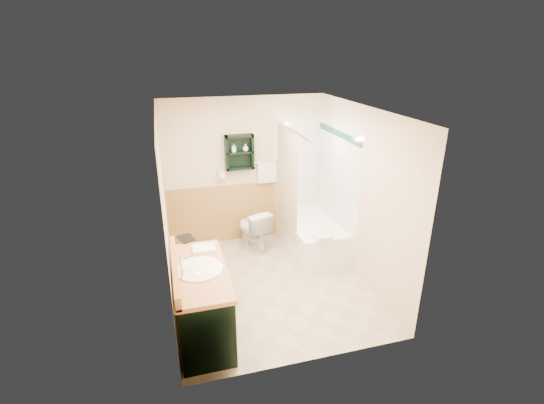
{
  "coord_description": "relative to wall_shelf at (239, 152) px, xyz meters",
  "views": [
    {
      "loc": [
        -1.23,
        -4.53,
        3.11
      ],
      "look_at": [
        0.09,
        0.2,
        1.15
      ],
      "focal_mm": 26.0,
      "sensor_mm": 36.0,
      "label": 1
    }
  ],
  "objects": [
    {
      "name": "soap_bottle_a",
      "position": [
        -0.09,
        -0.01,
        0.04
      ],
      "size": [
        0.06,
        0.13,
        0.06
      ],
      "primitive_type": "imported",
      "rotation": [
        0.0,
        0.0,
        0.02
      ],
      "color": "white",
      "rests_on": "wall_shelf"
    },
    {
      "name": "tile_back",
      "position": [
        1.13,
        0.07,
        -0.5
      ],
      "size": [
        0.95,
        0.95,
        2.1
      ],
      "primitive_type": null,
      "color": "white",
      "rests_on": "back_wall"
    },
    {
      "name": "vanity",
      "position": [
        -0.89,
        -2.16,
        -1.13
      ],
      "size": [
        0.59,
        1.32,
        0.84
      ],
      "primitive_type": "cube",
      "color": "black",
      "rests_on": "ground"
    },
    {
      "name": "floor",
      "position": [
        0.1,
        -1.41,
        -1.55
      ],
      "size": [
        3.0,
        3.0,
        0.0
      ],
      "primitive_type": "plane",
      "color": "#C1B18C",
      "rests_on": "ground"
    },
    {
      "name": "shower_curtain",
      "position": [
        0.63,
        -0.48,
        -0.4
      ],
      "size": [
        1.05,
        1.05,
        1.7
      ],
      "primitive_type": null,
      "color": "beige",
      "rests_on": "curtain_rod"
    },
    {
      "name": "mirror_glass",
      "position": [
        -1.17,
        -1.96,
        -0.05
      ],
      "size": [
        1.2,
        1.2,
        0.9
      ],
      "primitive_type": null,
      "color": "white",
      "rests_on": "left_wall"
    },
    {
      "name": "toilet",
      "position": [
        0.12,
        -0.29,
        -1.21
      ],
      "size": [
        0.56,
        0.77,
        0.67
      ],
      "primitive_type": "imported",
      "rotation": [
        0.0,
        0.0,
        3.42
      ],
      "color": "white",
      "rests_on": "ground"
    },
    {
      "name": "tub_towel",
      "position": [
        0.92,
        -1.28,
        -0.99
      ],
      "size": [
        0.23,
        0.19,
        0.07
      ],
      "primitive_type": "cube",
      "color": "white",
      "rests_on": "bathtub"
    },
    {
      "name": "counter_towel",
      "position": [
        -0.79,
        -1.72,
        -0.69
      ],
      "size": [
        0.27,
        0.21,
        0.04
      ],
      "primitive_type": "cube",
      "color": "white",
      "rests_on": "vanity"
    },
    {
      "name": "mirror_frame",
      "position": [
        -1.17,
        -1.96,
        -0.05
      ],
      "size": [
        1.3,
        1.3,
        1.0
      ],
      "primitive_type": null,
      "color": "brown",
      "rests_on": "left_wall"
    },
    {
      "name": "left_wall",
      "position": [
        -1.22,
        -1.41,
        -0.35
      ],
      "size": [
        0.04,
        3.0,
        2.4
      ],
      "primitive_type": "cube",
      "color": "beige",
      "rests_on": "ground"
    },
    {
      "name": "ceiling",
      "position": [
        0.1,
        -1.41,
        0.87
      ],
      "size": [
        2.6,
        3.0,
        0.04
      ],
      "primitive_type": "cube",
      "color": "white",
      "rests_on": "back_wall"
    },
    {
      "name": "bathtub",
      "position": [
        1.03,
        -0.58,
        -1.29
      ],
      "size": [
        0.78,
        1.5,
        0.52
      ],
      "primitive_type": "cube",
      "color": "white",
      "rests_on": "ground"
    },
    {
      "name": "hair_dryer",
      "position": [
        -0.3,
        0.02,
        -0.35
      ],
      "size": [
        0.1,
        0.24,
        0.18
      ],
      "primitive_type": null,
      "color": "white",
      "rests_on": "back_wall"
    },
    {
      "name": "back_wall",
      "position": [
        0.1,
        0.11,
        -0.35
      ],
      "size": [
        2.6,
        0.04,
        2.4
      ],
      "primitive_type": "cube",
      "color": "beige",
      "rests_on": "ground"
    },
    {
      "name": "curtain_rod",
      "position": [
        0.63,
        -0.66,
        0.45
      ],
      "size": [
        0.03,
        1.6,
        0.03
      ],
      "primitive_type": "cylinder",
      "rotation": [
        1.57,
        0.0,
        0.0
      ],
      "color": "silver",
      "rests_on": "back_wall"
    },
    {
      "name": "soap_bottle_b",
      "position": [
        0.1,
        -0.01,
        0.06
      ],
      "size": [
        0.12,
        0.13,
        0.09
      ],
      "primitive_type": "imported",
      "rotation": [
        0.0,
        0.0,
        0.37
      ],
      "color": "white",
      "rests_on": "wall_shelf"
    },
    {
      "name": "right_wall",
      "position": [
        1.42,
        -1.41,
        -0.35
      ],
      "size": [
        0.04,
        3.0,
        2.4
      ],
      "primitive_type": "cube",
      "color": "beige",
      "rests_on": "ground"
    },
    {
      "name": "vanity_book",
      "position": [
        -1.06,
        -1.41,
        -0.59
      ],
      "size": [
        0.17,
        0.07,
        0.23
      ],
      "primitive_type": "imported",
      "rotation": [
        0.0,
        0.0,
        0.3
      ],
      "color": "black",
      "rests_on": "vanity"
    },
    {
      "name": "tile_accent",
      "position": [
        1.37,
        -0.66,
        0.35
      ],
      "size": [
        1.5,
        1.5,
        0.1
      ],
      "primitive_type": null,
      "color": "#124132",
      "rests_on": "right_wall"
    },
    {
      "name": "wainscot_back",
      "position": [
        0.1,
        0.08,
        -1.05
      ],
      "size": [
        2.58,
        2.58,
        1.0
      ],
      "primitive_type": null,
      "color": "tan",
      "rests_on": "back_wall"
    },
    {
      "name": "wall_shelf",
      "position": [
        0.0,
        0.0,
        0.0
      ],
      "size": [
        0.45,
        0.15,
        0.55
      ],
      "primitive_type": "cube",
      "color": "black",
      "rests_on": "back_wall"
    },
    {
      "name": "tile_right",
      "position": [
        1.38,
        -0.66,
        -0.5
      ],
      "size": [
        1.5,
        1.5,
        2.1
      ],
      "primitive_type": null,
      "color": "white",
      "rests_on": "right_wall"
    },
    {
      "name": "towel_bar",
      "position": [
        0.45,
        0.04,
        -0.2
      ],
      "size": [
        0.4,
        0.06,
        0.4
      ],
      "primitive_type": null,
      "color": "white",
      "rests_on": "back_wall"
    },
    {
      "name": "wainscot_left",
      "position": [
        -1.19,
        -1.41,
        -1.05
      ],
      "size": [
        2.98,
        2.98,
        1.0
      ],
      "primitive_type": null,
      "color": "tan",
      "rests_on": "left_wall"
    }
  ]
}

